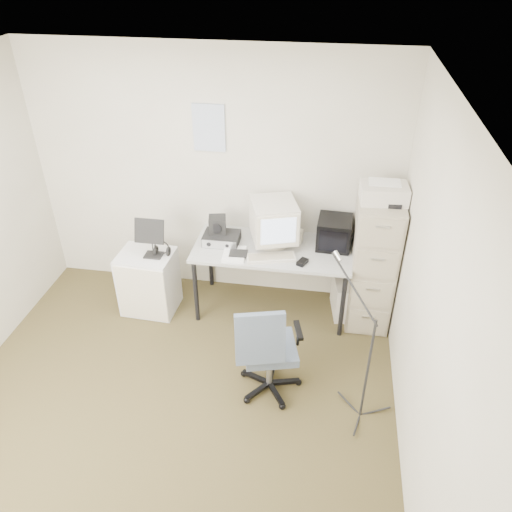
# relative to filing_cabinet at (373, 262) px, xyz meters

# --- Properties ---
(floor) EXTENTS (3.60, 3.60, 0.01)m
(floor) POSITION_rel_filing_cabinet_xyz_m (-1.58, -1.48, -0.66)
(floor) COLOR #41391D
(floor) RESTS_ON ground
(ceiling) EXTENTS (3.60, 3.60, 0.01)m
(ceiling) POSITION_rel_filing_cabinet_xyz_m (-1.58, -1.48, 1.85)
(ceiling) COLOR white
(ceiling) RESTS_ON ground
(wall_back) EXTENTS (3.60, 0.02, 2.50)m
(wall_back) POSITION_rel_filing_cabinet_xyz_m (-1.58, 0.32, 0.60)
(wall_back) COLOR beige
(wall_back) RESTS_ON ground
(wall_right) EXTENTS (0.02, 3.60, 2.50)m
(wall_right) POSITION_rel_filing_cabinet_xyz_m (0.22, -1.48, 0.60)
(wall_right) COLOR beige
(wall_right) RESTS_ON ground
(wall_calendar) EXTENTS (0.30, 0.02, 0.44)m
(wall_calendar) POSITION_rel_filing_cabinet_xyz_m (-1.60, 0.31, 1.10)
(wall_calendar) COLOR white
(wall_calendar) RESTS_ON wall_back
(filing_cabinet) EXTENTS (0.40, 0.60, 1.30)m
(filing_cabinet) POSITION_rel_filing_cabinet_xyz_m (0.00, 0.00, 0.00)
(filing_cabinet) COLOR #A79C87
(filing_cabinet) RESTS_ON floor
(printer) EXTENTS (0.42, 0.30, 0.15)m
(printer) POSITION_rel_filing_cabinet_xyz_m (0.00, -0.03, 0.73)
(printer) COLOR #B5AD98
(printer) RESTS_ON filing_cabinet
(desk) EXTENTS (1.50, 0.70, 0.73)m
(desk) POSITION_rel_filing_cabinet_xyz_m (-0.95, -0.03, -0.29)
(desk) COLOR gray
(desk) RESTS_ON floor
(crt_monitor) EXTENTS (0.52, 0.53, 0.45)m
(crt_monitor) POSITION_rel_filing_cabinet_xyz_m (-0.95, 0.03, 0.30)
(crt_monitor) COLOR #B5AD98
(crt_monitor) RESTS_ON desk
(crt_tv) EXTENTS (0.33, 0.34, 0.28)m
(crt_tv) POSITION_rel_filing_cabinet_xyz_m (-0.38, 0.11, 0.22)
(crt_tv) COLOR black
(crt_tv) RESTS_ON desk
(desk_speaker) EXTENTS (0.08, 0.08, 0.13)m
(desk_speaker) POSITION_rel_filing_cabinet_xyz_m (-0.72, 0.11, 0.15)
(desk_speaker) COLOR beige
(desk_speaker) RESTS_ON desk
(keyboard) EXTENTS (0.48, 0.27, 0.02)m
(keyboard) POSITION_rel_filing_cabinet_xyz_m (-0.94, -0.22, 0.09)
(keyboard) COLOR #B5AD98
(keyboard) RESTS_ON desk
(mouse) EXTENTS (0.11, 0.13, 0.03)m
(mouse) POSITION_rel_filing_cabinet_xyz_m (-0.65, -0.26, 0.10)
(mouse) COLOR black
(mouse) RESTS_ON desk
(radio_receiver) EXTENTS (0.35, 0.25, 0.10)m
(radio_receiver) POSITION_rel_filing_cabinet_xyz_m (-1.45, -0.02, 0.13)
(radio_receiver) COLOR black
(radio_receiver) RESTS_ON desk
(radio_speaker) EXTENTS (0.19, 0.18, 0.16)m
(radio_speaker) POSITION_rel_filing_cabinet_xyz_m (-1.49, 0.02, 0.26)
(radio_speaker) COLOR black
(radio_speaker) RESTS_ON radio_receiver
(papers) EXTENTS (0.22, 0.29, 0.02)m
(papers) POSITION_rel_filing_cabinet_xyz_m (-1.29, -0.21, 0.09)
(papers) COLOR white
(papers) RESTS_ON desk
(pc_tower) EXTENTS (0.24, 0.43, 0.38)m
(pc_tower) POSITION_rel_filing_cabinet_xyz_m (-0.24, 0.03, -0.46)
(pc_tower) COLOR #B5AD98
(pc_tower) RESTS_ON floor
(office_chair) EXTENTS (0.66, 0.66, 0.93)m
(office_chair) POSITION_rel_filing_cabinet_xyz_m (-0.83, -1.10, -0.18)
(office_chair) COLOR slate
(office_chair) RESTS_ON floor
(side_cart) EXTENTS (0.54, 0.44, 0.65)m
(side_cart) POSITION_rel_filing_cabinet_xyz_m (-2.16, -0.22, -0.33)
(side_cart) COLOR silver
(side_cart) RESTS_ON floor
(music_stand) EXTENTS (0.29, 0.18, 0.41)m
(music_stand) POSITION_rel_filing_cabinet_xyz_m (-2.07, -0.22, 0.20)
(music_stand) COLOR black
(music_stand) RESTS_ON side_cart
(headphones) EXTENTS (0.16, 0.16, 0.03)m
(headphones) POSITION_rel_filing_cabinet_xyz_m (-2.00, -0.19, 0.05)
(headphones) COLOR black
(headphones) RESTS_ON side_cart
(mic_stand) EXTENTS (0.03, 0.03, 1.30)m
(mic_stand) POSITION_rel_filing_cabinet_xyz_m (-0.06, -1.26, -0.00)
(mic_stand) COLOR black
(mic_stand) RESTS_ON floor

